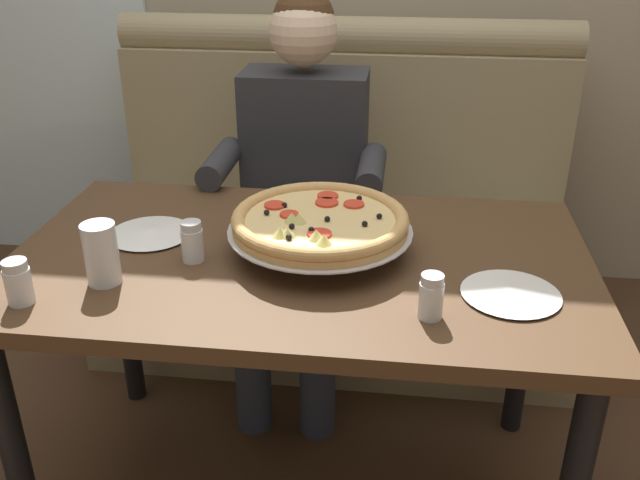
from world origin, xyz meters
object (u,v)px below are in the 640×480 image
booth_bench (336,230)px  shaker_oregano (431,300)px  shaker_pepper_flakes (192,244)px  plate_near_left (150,231)px  drinking_glass (102,257)px  dining_table (300,287)px  diner_main (301,176)px  plate_near_right (511,291)px  shaker_parmesan (19,285)px  patio_chair (125,102)px  pizza (320,222)px

booth_bench → shaker_oregano: booth_bench is taller
shaker_pepper_flakes → plate_near_left: shaker_pepper_flakes is taller
drinking_glass → dining_table: bearing=24.7°
plate_near_left → shaker_oregano: bearing=-23.4°
diner_main → plate_near_right: (0.56, -0.74, 0.04)m
shaker_parmesan → patio_chair: size_ratio=0.11×
booth_bench → pizza: size_ratio=3.83×
booth_bench → drinking_glass: size_ratio=12.04×
shaker_pepper_flakes → plate_near_right: bearing=-6.0°
dining_table → plate_near_right: (0.47, -0.14, 0.10)m
plate_near_right → drinking_glass: size_ratio=1.52×
shaker_oregano → shaker_parmesan: size_ratio=0.99×
dining_table → plate_near_left: size_ratio=6.51×
drinking_glass → plate_near_left: bearing=86.3°
plate_near_left → drinking_glass: bearing=-93.7°
plate_near_left → patio_chair: 2.24m
patio_chair → dining_table: bearing=-58.5°
shaker_oregano → patio_chair: patio_chair is taller
drinking_glass → patio_chair: 2.47m
diner_main → plate_near_left: (-0.30, -0.55, 0.04)m
booth_bench → plate_near_left: bearing=-115.5°
plate_near_left → drinking_glass: (-0.02, -0.24, 0.05)m
booth_bench → pizza: (0.04, -0.85, 0.42)m
booth_bench → dining_table: bearing=-90.0°
pizza → patio_chair: (-1.33, 2.08, -0.30)m
shaker_pepper_flakes → booth_bench: bearing=75.5°
plate_near_right → booth_bench: bearing=115.2°
dining_table → diner_main: 0.62m
shaker_parmesan → plate_near_right: 1.03m
plate_near_left → pizza: bearing=-4.7°
diner_main → shaker_parmesan: (-0.45, -0.90, 0.07)m
shaker_parmesan → shaker_pepper_flakes: bearing=37.4°
patio_chair → shaker_pepper_flakes: bearing=-64.2°
shaker_oregano → diner_main: bearing=114.8°
shaker_parmesan → patio_chair: patio_chair is taller
shaker_pepper_flakes → shaker_parmesan: bearing=-142.6°
shaker_pepper_flakes → shaker_oregano: 0.57m
drinking_glass → patio_chair: size_ratio=0.16×
pizza → shaker_oregano: (0.26, -0.26, -0.04)m
shaker_oregano → shaker_parmesan: (-0.84, -0.05, 0.00)m
dining_table → shaker_parmesan: 0.63m
diner_main → shaker_pepper_flakes: (-0.15, -0.67, 0.07)m
shaker_oregano → plate_near_left: (-0.69, 0.30, -0.03)m
shaker_pepper_flakes → patio_chair: size_ratio=0.11×
plate_near_right → shaker_parmesan: bearing=-171.3°
shaker_parmesan → plate_near_right: (1.02, 0.16, -0.03)m
diner_main → pizza: diner_main is taller
shaker_parmesan → plate_near_left: size_ratio=0.46×
booth_bench → shaker_parmesan: 1.34m
plate_near_left → plate_near_right: size_ratio=0.99×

